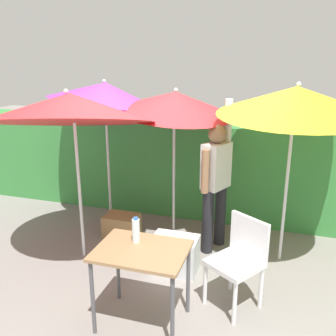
{
  "coord_description": "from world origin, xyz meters",
  "views": [
    {
      "loc": [
        1.23,
        -3.65,
        2.35
      ],
      "look_at": [
        0.0,
        0.3,
        1.1
      ],
      "focal_mm": 39.14,
      "sensor_mm": 36.0,
      "label": 1
    }
  ],
  "objects_px": {
    "person_vendor": "(216,179)",
    "crate_cardboard": "(122,226)",
    "umbrella_rainbow": "(296,100)",
    "umbrella_yellow": "(70,108)",
    "bottle_water": "(136,230)",
    "umbrella_orange": "(175,102)",
    "cooler_box": "(175,254)",
    "folding_table": "(142,259)",
    "umbrella_navy": "(105,93)",
    "chair_plastic": "(239,257)"
  },
  "relations": [
    {
      "from": "umbrella_orange",
      "to": "person_vendor",
      "type": "relative_size",
      "value": 1.09
    },
    {
      "from": "umbrella_yellow",
      "to": "bottle_water",
      "type": "bearing_deg",
      "value": -36.07
    },
    {
      "from": "umbrella_navy",
      "to": "folding_table",
      "type": "distance_m",
      "value": 2.73
    },
    {
      "from": "chair_plastic",
      "to": "cooler_box",
      "type": "xyz_separation_m",
      "value": [
        -0.75,
        0.37,
        -0.3
      ]
    },
    {
      "from": "cooler_box",
      "to": "bottle_water",
      "type": "relative_size",
      "value": 2.14
    },
    {
      "from": "person_vendor",
      "to": "crate_cardboard",
      "type": "xyz_separation_m",
      "value": [
        -1.25,
        -0.07,
        -0.78
      ]
    },
    {
      "from": "cooler_box",
      "to": "umbrella_yellow",
      "type": "bearing_deg",
      "value": -178.94
    },
    {
      "from": "umbrella_orange",
      "to": "folding_table",
      "type": "relative_size",
      "value": 2.56
    },
    {
      "from": "umbrella_rainbow",
      "to": "cooler_box",
      "type": "distance_m",
      "value": 2.15
    },
    {
      "from": "umbrella_rainbow",
      "to": "umbrella_navy",
      "type": "bearing_deg",
      "value": 168.47
    },
    {
      "from": "umbrella_rainbow",
      "to": "chair_plastic",
      "type": "xyz_separation_m",
      "value": [
        -0.41,
        -1.0,
        -1.4
      ]
    },
    {
      "from": "umbrella_rainbow",
      "to": "umbrella_orange",
      "type": "bearing_deg",
      "value": 164.71
    },
    {
      "from": "umbrella_rainbow",
      "to": "cooler_box",
      "type": "bearing_deg",
      "value": -151.35
    },
    {
      "from": "person_vendor",
      "to": "crate_cardboard",
      "type": "bearing_deg",
      "value": -176.97
    },
    {
      "from": "chair_plastic",
      "to": "crate_cardboard",
      "type": "height_order",
      "value": "chair_plastic"
    },
    {
      "from": "umbrella_orange",
      "to": "chair_plastic",
      "type": "height_order",
      "value": "umbrella_orange"
    },
    {
      "from": "umbrella_orange",
      "to": "umbrella_navy",
      "type": "xyz_separation_m",
      "value": [
        -1.06,
        0.11,
        0.09
      ]
    },
    {
      "from": "umbrella_rainbow",
      "to": "person_vendor",
      "type": "xyz_separation_m",
      "value": [
        -0.84,
        0.03,
        -0.98
      ]
    },
    {
      "from": "umbrella_orange",
      "to": "crate_cardboard",
      "type": "xyz_separation_m",
      "value": [
        -0.62,
        -0.43,
        -1.64
      ]
    },
    {
      "from": "umbrella_orange",
      "to": "crate_cardboard",
      "type": "height_order",
      "value": "umbrella_orange"
    },
    {
      "from": "umbrella_rainbow",
      "to": "umbrella_orange",
      "type": "xyz_separation_m",
      "value": [
        -1.47,
        0.4,
        -0.12
      ]
    },
    {
      "from": "umbrella_orange",
      "to": "person_vendor",
      "type": "height_order",
      "value": "umbrella_orange"
    },
    {
      "from": "cooler_box",
      "to": "person_vendor",
      "type": "bearing_deg",
      "value": 64.26
    },
    {
      "from": "umbrella_orange",
      "to": "crate_cardboard",
      "type": "bearing_deg",
      "value": -145.09
    },
    {
      "from": "umbrella_yellow",
      "to": "crate_cardboard",
      "type": "bearing_deg",
      "value": 66.57
    },
    {
      "from": "umbrella_yellow",
      "to": "umbrella_rainbow",
      "type": "bearing_deg",
      "value": 15.52
    },
    {
      "from": "umbrella_navy",
      "to": "chair_plastic",
      "type": "xyz_separation_m",
      "value": [
        2.12,
        -1.51,
        -1.37
      ]
    },
    {
      "from": "cooler_box",
      "to": "crate_cardboard",
      "type": "relative_size",
      "value": 1.13
    },
    {
      "from": "umbrella_orange",
      "to": "folding_table",
      "type": "height_order",
      "value": "umbrella_orange"
    },
    {
      "from": "person_vendor",
      "to": "crate_cardboard",
      "type": "distance_m",
      "value": 1.48
    },
    {
      "from": "chair_plastic",
      "to": "bottle_water",
      "type": "height_order",
      "value": "bottle_water"
    },
    {
      "from": "umbrella_rainbow",
      "to": "crate_cardboard",
      "type": "distance_m",
      "value": 2.73
    },
    {
      "from": "umbrella_navy",
      "to": "bottle_water",
      "type": "relative_size",
      "value": 9.0
    },
    {
      "from": "umbrella_navy",
      "to": "chair_plastic",
      "type": "distance_m",
      "value": 2.94
    },
    {
      "from": "umbrella_navy",
      "to": "bottle_water",
      "type": "distance_m",
      "value": 2.51
    },
    {
      "from": "umbrella_orange",
      "to": "umbrella_rainbow",
      "type": "bearing_deg",
      "value": -15.29
    },
    {
      "from": "chair_plastic",
      "to": "umbrella_navy",
      "type": "bearing_deg",
      "value": 144.43
    },
    {
      "from": "cooler_box",
      "to": "chair_plastic",
      "type": "bearing_deg",
      "value": -26.02
    },
    {
      "from": "person_vendor",
      "to": "chair_plastic",
      "type": "relative_size",
      "value": 2.11
    },
    {
      "from": "umbrella_orange",
      "to": "bottle_water",
      "type": "relative_size",
      "value": 8.54
    },
    {
      "from": "person_vendor",
      "to": "umbrella_rainbow",
      "type": "bearing_deg",
      "value": -2.21
    },
    {
      "from": "umbrella_navy",
      "to": "folding_table",
      "type": "bearing_deg",
      "value": -57.25
    },
    {
      "from": "umbrella_orange",
      "to": "person_vendor",
      "type": "xyz_separation_m",
      "value": [
        0.63,
        -0.37,
        -0.86
      ]
    },
    {
      "from": "cooler_box",
      "to": "bottle_water",
      "type": "xyz_separation_m",
      "value": [
        -0.14,
        -0.8,
        0.66
      ]
    },
    {
      "from": "person_vendor",
      "to": "crate_cardboard",
      "type": "relative_size",
      "value": 4.14
    },
    {
      "from": "chair_plastic",
      "to": "person_vendor",
      "type": "bearing_deg",
      "value": 112.69
    },
    {
      "from": "umbrella_rainbow",
      "to": "cooler_box",
      "type": "relative_size",
      "value": 4.15
    },
    {
      "from": "cooler_box",
      "to": "folding_table",
      "type": "xyz_separation_m",
      "value": [
        -0.04,
        -0.91,
        0.45
      ]
    },
    {
      "from": "chair_plastic",
      "to": "crate_cardboard",
      "type": "distance_m",
      "value": 1.97
    },
    {
      "from": "crate_cardboard",
      "to": "bottle_water",
      "type": "bearing_deg",
      "value": -60.36
    }
  ]
}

